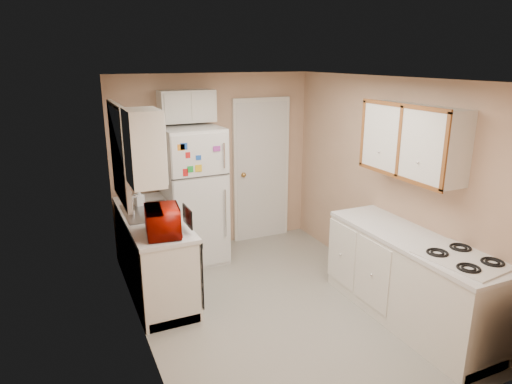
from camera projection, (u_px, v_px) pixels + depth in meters
name	position (u px, v px, depth m)	size (l,w,h in m)	color
floor	(275.00, 305.00, 4.97)	(3.80, 3.80, 0.00)	#A9A69D
ceiling	(278.00, 79.00, 4.29)	(3.80, 3.80, 0.00)	white
wall_left	(137.00, 219.00, 4.08)	(3.80, 3.80, 0.00)	tan
wall_right	(386.00, 185.00, 5.19)	(3.80, 3.80, 0.00)	tan
wall_back	(214.00, 162.00, 6.29)	(2.80, 2.80, 0.00)	tan
wall_front	(407.00, 280.00, 2.97)	(2.80, 2.80, 0.00)	tan
left_counter	(154.00, 253.00, 5.20)	(0.60, 1.80, 0.90)	silver
dishwasher	(194.00, 266.00, 4.78)	(0.03, 0.58, 0.72)	black
sink	(149.00, 215.00, 5.21)	(0.54, 0.74, 0.16)	gray
microwave	(163.00, 220.00, 4.50)	(0.27, 0.48, 0.32)	#960B00
soap_bottle	(139.00, 198.00, 5.38)	(0.10, 0.10, 0.21)	silver
window_blinds	(120.00, 153.00, 4.90)	(0.10, 0.98, 1.08)	silver
upper_cabinet_left	(144.00, 148.00, 4.16)	(0.30, 0.45, 0.70)	silver
refrigerator	(193.00, 196.00, 5.87)	(0.73, 0.71, 1.77)	silver
cabinet_over_fridge	(187.00, 106.00, 5.78)	(0.70, 0.30, 0.40)	silver
interior_door	(261.00, 171.00, 6.59)	(0.86, 0.06, 2.08)	silver
right_counter	(409.00, 279.00, 4.58)	(0.60, 2.00, 0.90)	silver
stove	(457.00, 307.00, 4.11)	(0.57, 0.71, 0.86)	silver
upper_cabinet_right	(412.00, 141.00, 4.52)	(0.30, 1.20, 0.70)	silver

